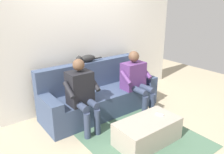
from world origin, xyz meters
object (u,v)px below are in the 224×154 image
at_px(coffee_table, 147,131).
at_px(remote_white, 160,114).
at_px(cat_on_backrest, 86,58).
at_px(person_left_seated, 136,78).
at_px(person_right_seated, 82,91).
at_px(couch, 99,95).

distance_m(coffee_table, remote_white, 0.32).
bearing_deg(cat_on_backrest, coffee_table, 94.49).
relative_size(person_left_seated, cat_on_backrest, 2.12).
xyz_separation_m(coffee_table, person_right_seated, (0.55, -0.89, 0.47)).
bearing_deg(remote_white, cat_on_backrest, -7.06).
bearing_deg(person_left_seated, remote_white, 71.02).
distance_m(couch, remote_white, 1.25).
xyz_separation_m(person_left_seated, cat_on_backrest, (0.67, -0.60, 0.35)).
height_order(coffee_table, remote_white, remote_white).
bearing_deg(couch, remote_white, 101.96).
height_order(couch, coffee_table, couch).
relative_size(couch, coffee_table, 2.29).
bearing_deg(cat_on_backrest, couch, 116.91).
height_order(coffee_table, person_right_seated, person_right_seated).
relative_size(couch, person_right_seated, 1.89).
xyz_separation_m(couch, coffee_table, (0.00, 1.23, -0.14)).
bearing_deg(couch, person_right_seated, 31.73).
xyz_separation_m(person_right_seated, remote_white, (-0.81, 0.88, -0.28)).
relative_size(coffee_table, remote_white, 8.22).
bearing_deg(person_left_seated, couch, -33.77).
bearing_deg(remote_white, person_right_seated, 21.12).
relative_size(couch, cat_on_backrest, 4.11).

